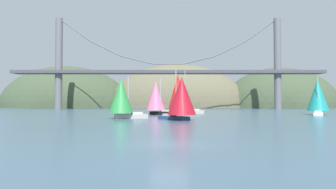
{
  "coord_description": "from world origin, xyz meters",
  "views": [
    {
      "loc": [
        -0.07,
        -19.42,
        2.8
      ],
      "look_at": [
        0.0,
        38.43,
        4.38
      ],
      "focal_mm": 30.8,
      "sensor_mm": 36.0,
      "label": 1
    }
  ],
  "objects_px": {
    "sailboat_teal_sail": "(317,96)",
    "sailboat_pink_spinnaker": "(156,97)",
    "sailboat_crimson_sail": "(181,97)",
    "sailboat_green_sail": "(121,97)",
    "sailboat_red_spinnaker": "(178,93)"
  },
  "relations": [
    {
      "from": "sailboat_teal_sail",
      "to": "sailboat_pink_spinnaker",
      "type": "bearing_deg",
      "value": 178.8
    },
    {
      "from": "sailboat_teal_sail",
      "to": "sailboat_crimson_sail",
      "type": "bearing_deg",
      "value": -148.62
    },
    {
      "from": "sailboat_crimson_sail",
      "to": "sailboat_teal_sail",
      "type": "height_order",
      "value": "sailboat_teal_sail"
    },
    {
      "from": "sailboat_green_sail",
      "to": "sailboat_crimson_sail",
      "type": "xyz_separation_m",
      "value": [
        10.06,
        -4.29,
        -0.02
      ]
    },
    {
      "from": "sailboat_pink_spinnaker",
      "to": "sailboat_green_sail",
      "type": "height_order",
      "value": "sailboat_pink_spinnaker"
    },
    {
      "from": "sailboat_crimson_sail",
      "to": "sailboat_teal_sail",
      "type": "xyz_separation_m",
      "value": [
        31.51,
        19.22,
        0.57
      ]
    },
    {
      "from": "sailboat_pink_spinnaker",
      "to": "sailboat_teal_sail",
      "type": "height_order",
      "value": "sailboat_teal_sail"
    },
    {
      "from": "sailboat_red_spinnaker",
      "to": "sailboat_crimson_sail",
      "type": "height_order",
      "value": "sailboat_red_spinnaker"
    },
    {
      "from": "sailboat_red_spinnaker",
      "to": "sailboat_teal_sail",
      "type": "distance_m",
      "value": 32.09
    },
    {
      "from": "sailboat_pink_spinnaker",
      "to": "sailboat_teal_sail",
      "type": "distance_m",
      "value": 36.29
    },
    {
      "from": "sailboat_pink_spinnaker",
      "to": "sailboat_crimson_sail",
      "type": "xyz_separation_m",
      "value": [
        4.77,
        -19.98,
        -0.4
      ]
    },
    {
      "from": "sailboat_green_sail",
      "to": "sailboat_teal_sail",
      "type": "relative_size",
      "value": 0.84
    },
    {
      "from": "sailboat_pink_spinnaker",
      "to": "sailboat_teal_sail",
      "type": "xyz_separation_m",
      "value": [
        36.28,
        -0.76,
        0.17
      ]
    },
    {
      "from": "sailboat_crimson_sail",
      "to": "sailboat_teal_sail",
      "type": "distance_m",
      "value": 36.92
    },
    {
      "from": "sailboat_red_spinnaker",
      "to": "sailboat_green_sail",
      "type": "relative_size",
      "value": 1.51
    }
  ]
}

